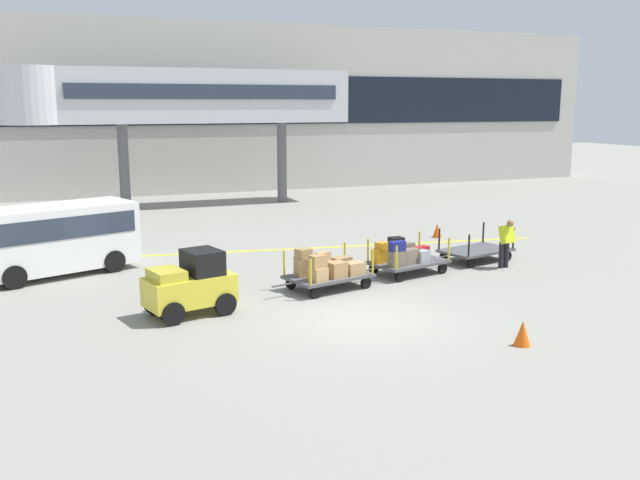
# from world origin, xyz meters

# --- Properties ---
(ground_plane) EXTENTS (120.00, 120.00, 0.00)m
(ground_plane) POSITION_xyz_m (0.00, 0.00, 0.00)
(ground_plane) COLOR gray
(apron_lead_line) EXTENTS (18.64, 2.81, 0.01)m
(apron_lead_line) POSITION_xyz_m (0.84, 8.31, 0.00)
(apron_lead_line) COLOR yellow
(apron_lead_line) RESTS_ON ground_plane
(terminal_building) EXTENTS (54.79, 2.51, 9.66)m
(terminal_building) POSITION_xyz_m (0.00, 25.98, 4.84)
(terminal_building) COLOR #BCB7AD
(terminal_building) RESTS_ON ground_plane
(jet_bridge) EXTENTS (16.65, 3.00, 6.75)m
(jet_bridge) POSITION_xyz_m (-1.25, 19.99, 5.39)
(jet_bridge) COLOR silver
(jet_bridge) RESTS_ON ground_plane
(baggage_tug) EXTENTS (2.31, 1.67, 1.58)m
(baggage_tug) POSITION_xyz_m (-3.77, 1.78, 0.75)
(baggage_tug) COLOR gold
(baggage_tug) RESTS_ON ground_plane
(baggage_cart_lead) EXTENTS (3.09, 1.93, 1.17)m
(baggage_cart_lead) POSITION_xyz_m (0.22, 2.81, 0.55)
(baggage_cart_lead) COLOR #4C4C4F
(baggage_cart_lead) RESTS_ON ground_plane
(baggage_cart_middle) EXTENTS (3.09, 1.93, 1.15)m
(baggage_cart_middle) POSITION_xyz_m (3.01, 3.57, 0.55)
(baggage_cart_middle) COLOR #4C4C4F
(baggage_cart_middle) RESTS_ON ground_plane
(baggage_cart_tail) EXTENTS (3.09, 1.93, 1.10)m
(baggage_cart_tail) POSITION_xyz_m (6.06, 4.33, 0.35)
(baggage_cart_tail) COLOR #4C4C4F
(baggage_cart_tail) RESTS_ON ground_plane
(baggage_handler) EXTENTS (0.44, 0.46, 1.56)m
(baggage_handler) POSITION_xyz_m (6.37, 3.15, 0.87)
(baggage_handler) COLOR black
(baggage_handler) RESTS_ON ground_plane
(shuttle_van) EXTENTS (5.16, 3.51, 2.10)m
(shuttle_van) POSITION_xyz_m (-6.88, 7.29, 1.23)
(shuttle_van) COLOR white
(shuttle_van) RESTS_ON ground_plane
(safety_cone_near) EXTENTS (0.36, 0.36, 0.55)m
(safety_cone_near) POSITION_xyz_m (2.43, -2.97, 0.28)
(safety_cone_near) COLOR #EA590F
(safety_cone_near) RESTS_ON ground_plane
(safety_cone_far) EXTENTS (0.36, 0.36, 0.55)m
(safety_cone_far) POSITION_xyz_m (6.98, 8.36, 0.28)
(safety_cone_far) COLOR #EA590F
(safety_cone_far) RESTS_ON ground_plane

